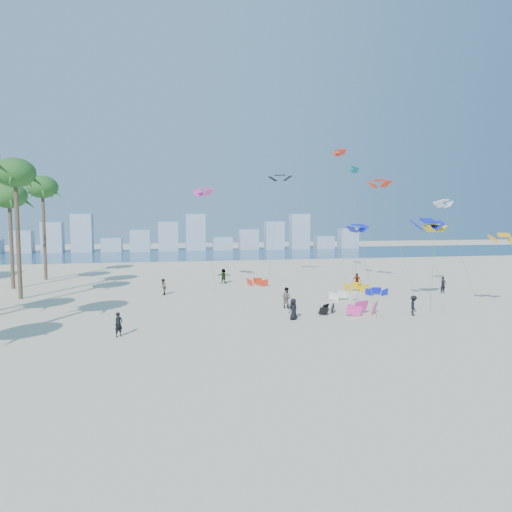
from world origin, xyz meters
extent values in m
plane|color=beige|center=(0.00, 0.00, 0.00)|extent=(220.00, 220.00, 0.00)
plane|color=navy|center=(0.00, 72.00, 0.01)|extent=(220.00, 220.00, 0.00)
imported|color=black|center=(-8.41, 6.31, 0.85)|extent=(0.73, 0.71, 1.69)
imported|color=gray|center=(5.28, 13.59, 0.94)|extent=(1.15, 1.16, 1.89)
imported|color=black|center=(4.70, 9.08, 0.85)|extent=(0.99, 0.91, 1.70)
imported|color=gray|center=(15.92, 23.00, 0.86)|extent=(1.00, 1.01, 1.71)
imported|color=black|center=(14.88, 8.69, 0.84)|extent=(1.02, 1.24, 1.67)
imported|color=gray|center=(1.58, 29.47, 0.90)|extent=(1.73, 1.22, 1.80)
imported|color=black|center=(23.65, 18.24, 0.87)|extent=(0.70, 0.54, 1.74)
imported|color=gray|center=(-5.56, 22.58, 0.84)|extent=(0.66, 0.83, 1.69)
cylinder|color=#595959|center=(11.66, 10.85, 3.69)|extent=(0.64, 5.66, 7.40)
cylinder|color=#595959|center=(19.17, 20.21, 6.03)|extent=(2.48, 3.83, 12.08)
cylinder|color=#595959|center=(18.06, 11.22, 3.72)|extent=(1.48, 2.15, 7.44)
cylinder|color=#595959|center=(-0.60, 24.65, 5.63)|extent=(0.99, 5.11, 11.27)
cylinder|color=#595959|center=(14.53, 20.37, 6.77)|extent=(1.89, 5.38, 13.54)
cylinder|color=#595959|center=(7.51, 28.14, 6.56)|extent=(2.41, 4.03, 13.12)
cylinder|color=#595959|center=(24.45, 16.98, 4.89)|extent=(0.77, 5.03, 9.80)
cylinder|color=#595959|center=(17.74, 10.15, 3.89)|extent=(0.22, 3.34, 7.78)
cylinder|color=#595959|center=(16.68, 29.91, 8.24)|extent=(0.22, 2.07, 16.49)
cylinder|color=brown|center=(-19.40, 23.00, 6.18)|extent=(0.40, 0.40, 12.37)
ellipsoid|color=#215E23|center=(-19.40, 23.00, 12.37)|extent=(3.80, 3.80, 2.85)
cylinder|color=brown|center=(-22.16, 30.00, 5.21)|extent=(0.40, 0.40, 10.41)
ellipsoid|color=#215E23|center=(-22.16, 30.00, 10.41)|extent=(3.80, 3.80, 2.85)
cylinder|color=brown|center=(-20.37, 37.00, 5.89)|extent=(0.40, 0.40, 11.77)
ellipsoid|color=#215E23|center=(-20.37, 37.00, 11.77)|extent=(3.80, 3.80, 2.85)
cube|color=#9EADBF|center=(-35.80, 82.00, 2.40)|extent=(4.40, 3.00, 4.80)
cube|color=#9EADBF|center=(-29.60, 82.00, 3.30)|extent=(4.40, 3.00, 6.60)
cube|color=#9EADBF|center=(-23.40, 82.00, 4.20)|extent=(4.40, 3.00, 8.40)
cube|color=#9EADBF|center=(-17.20, 82.00, 1.50)|extent=(4.40, 3.00, 3.00)
cube|color=#9EADBF|center=(-11.00, 82.00, 2.40)|extent=(4.40, 3.00, 4.80)
cube|color=#9EADBF|center=(-4.80, 82.00, 3.30)|extent=(4.40, 3.00, 6.60)
cube|color=#9EADBF|center=(1.40, 82.00, 4.20)|extent=(4.40, 3.00, 8.40)
cube|color=#9EADBF|center=(7.60, 82.00, 1.50)|extent=(4.40, 3.00, 3.00)
cube|color=#9EADBF|center=(13.80, 82.00, 2.40)|extent=(4.40, 3.00, 4.80)
cube|color=#9EADBF|center=(20.00, 82.00, 3.30)|extent=(4.40, 3.00, 6.60)
cube|color=#9EADBF|center=(26.20, 82.00, 4.20)|extent=(4.40, 3.00, 8.40)
cube|color=#9EADBF|center=(32.40, 82.00, 1.50)|extent=(4.40, 3.00, 3.00)
cube|color=#9EADBF|center=(38.60, 82.00, 2.40)|extent=(4.40, 3.00, 4.80)
camera|label=1|loc=(-5.06, -26.28, 8.37)|focal=32.83mm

